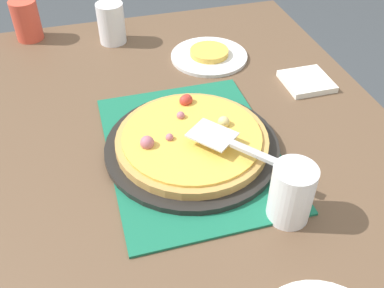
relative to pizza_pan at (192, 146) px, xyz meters
name	(u,v)px	position (x,y,z in m)	size (l,w,h in m)	color
dining_table	(192,185)	(0.00, 0.00, -0.12)	(1.40, 1.00, 0.75)	brown
placemat	(192,150)	(0.00, 0.00, -0.01)	(0.48, 0.36, 0.01)	#196B4C
pizza_pan	(192,146)	(0.00, 0.00, 0.00)	(0.38, 0.38, 0.01)	black
pizza	(192,139)	(0.00, 0.00, 0.02)	(0.33, 0.33, 0.05)	tan
plate_near_left	(209,56)	(0.37, -0.16, -0.01)	(0.22, 0.22, 0.01)	white
served_slice_left	(209,52)	(0.37, -0.16, 0.01)	(0.11, 0.11, 0.02)	#EAB747
cup_near	(26,20)	(0.64, 0.34, 0.05)	(0.08, 0.08, 0.12)	#E04C38
cup_far	(111,23)	(0.55, 0.10, 0.05)	(0.08, 0.08, 0.12)	white
cup_corner	(291,193)	(-0.22, -0.12, 0.05)	(0.08, 0.08, 0.12)	white
pizza_server	(232,143)	(-0.08, -0.06, 0.06)	(0.20, 0.18, 0.01)	silver
napkin_stack	(307,81)	(0.17, -0.36, -0.01)	(0.12, 0.12, 0.02)	white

